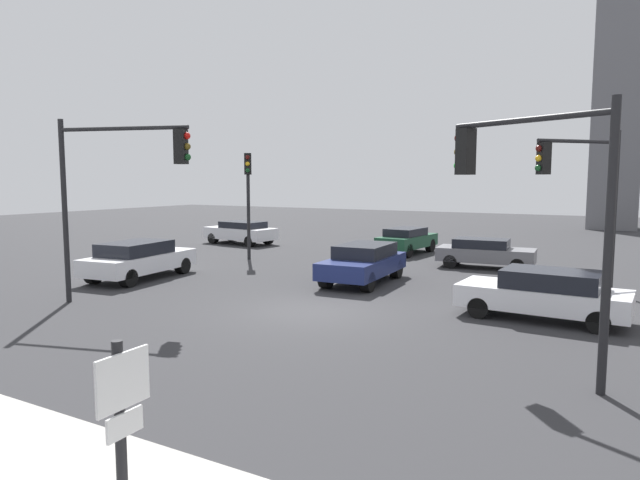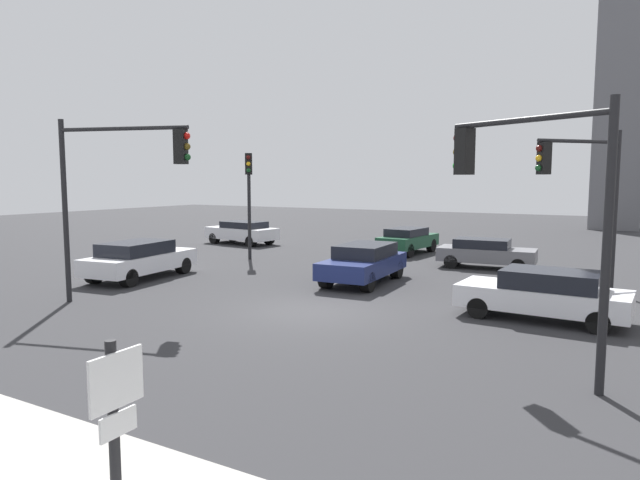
{
  "view_description": "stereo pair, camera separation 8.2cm",
  "coord_description": "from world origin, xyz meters",
  "px_view_note": "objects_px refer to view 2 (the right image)",
  "views": [
    {
      "loc": [
        8.11,
        -13.79,
        3.81
      ],
      "look_at": [
        -0.99,
        2.28,
        1.81
      ],
      "focal_mm": 31.55,
      "sensor_mm": 36.0,
      "label": 1
    },
    {
      "loc": [
        8.18,
        -13.75,
        3.81
      ],
      "look_at": [
        -0.99,
        2.28,
        1.81
      ],
      "focal_mm": 31.55,
      "sensor_mm": 36.0,
      "label": 2
    }
  ],
  "objects_px": {
    "car_3": "(408,240)",
    "car_6": "(242,232)",
    "traffic_light_1": "(528,184)",
    "car_5": "(485,252)",
    "car_2": "(364,262)",
    "car_4": "(544,294)",
    "car_1": "(139,259)",
    "traffic_light_0": "(249,186)",
    "traffic_light_2": "(119,173)",
    "direction_sign": "(116,438)",
    "traffic_light_3": "(581,181)"
  },
  "relations": [
    {
      "from": "direction_sign",
      "to": "traffic_light_2",
      "type": "height_order",
      "value": "traffic_light_2"
    },
    {
      "from": "direction_sign",
      "to": "car_3",
      "type": "height_order",
      "value": "direction_sign"
    },
    {
      "from": "traffic_light_2",
      "to": "car_2",
      "type": "distance_m",
      "value": 9.08
    },
    {
      "from": "traffic_light_2",
      "to": "direction_sign",
      "type": "bearing_deg",
      "value": -57.43
    },
    {
      "from": "traffic_light_0",
      "to": "traffic_light_2",
      "type": "relative_size",
      "value": 0.9
    },
    {
      "from": "traffic_light_1",
      "to": "traffic_light_3",
      "type": "bearing_deg",
      "value": -65.43
    },
    {
      "from": "traffic_light_1",
      "to": "car_5",
      "type": "height_order",
      "value": "traffic_light_1"
    },
    {
      "from": "traffic_light_3",
      "to": "car_1",
      "type": "bearing_deg",
      "value": -29.85
    },
    {
      "from": "traffic_light_2",
      "to": "car_2",
      "type": "height_order",
      "value": "traffic_light_2"
    },
    {
      "from": "car_4",
      "to": "car_5",
      "type": "relative_size",
      "value": 1.08
    },
    {
      "from": "car_1",
      "to": "car_5",
      "type": "bearing_deg",
      "value": -56.43
    },
    {
      "from": "car_3",
      "to": "car_4",
      "type": "height_order",
      "value": "car_4"
    },
    {
      "from": "traffic_light_2",
      "to": "traffic_light_3",
      "type": "xyz_separation_m",
      "value": [
        11.85,
        8.22,
        -0.25
      ]
    },
    {
      "from": "traffic_light_0",
      "to": "car_3",
      "type": "distance_m",
      "value": 8.59
    },
    {
      "from": "traffic_light_0",
      "to": "car_5",
      "type": "xyz_separation_m",
      "value": [
        10.42,
        2.9,
        -2.84
      ]
    },
    {
      "from": "traffic_light_3",
      "to": "car_4",
      "type": "xyz_separation_m",
      "value": [
        -0.45,
        -3.8,
        -3.04
      ]
    },
    {
      "from": "car_3",
      "to": "car_4",
      "type": "xyz_separation_m",
      "value": [
        8.16,
        -11.08,
        -0.01
      ]
    },
    {
      "from": "traffic_light_3",
      "to": "direction_sign",
      "type": "bearing_deg",
      "value": 34.87
    },
    {
      "from": "car_5",
      "to": "car_4",
      "type": "bearing_deg",
      "value": -71.44
    },
    {
      "from": "car_3",
      "to": "car_6",
      "type": "relative_size",
      "value": 0.92
    },
    {
      "from": "car_2",
      "to": "traffic_light_3",
      "type": "bearing_deg",
      "value": 96.4
    },
    {
      "from": "traffic_light_0",
      "to": "traffic_light_3",
      "type": "distance_m",
      "value": 14.53
    },
    {
      "from": "traffic_light_1",
      "to": "car_2",
      "type": "bearing_deg",
      "value": -19.83
    },
    {
      "from": "car_2",
      "to": "car_5",
      "type": "distance_m",
      "value": 6.49
    },
    {
      "from": "car_6",
      "to": "direction_sign",
      "type": "bearing_deg",
      "value": 131.59
    },
    {
      "from": "car_3",
      "to": "traffic_light_1",
      "type": "bearing_deg",
      "value": -146.46
    },
    {
      "from": "direction_sign",
      "to": "traffic_light_0",
      "type": "relative_size",
      "value": 0.45
    },
    {
      "from": "traffic_light_3",
      "to": "car_3",
      "type": "distance_m",
      "value": 11.67
    },
    {
      "from": "car_4",
      "to": "traffic_light_2",
      "type": "bearing_deg",
      "value": 23.77
    },
    {
      "from": "car_3",
      "to": "car_4",
      "type": "relative_size",
      "value": 0.93
    },
    {
      "from": "direction_sign",
      "to": "traffic_light_0",
      "type": "xyz_separation_m",
      "value": [
        -12.17,
        18.19,
        2.01
      ]
    },
    {
      "from": "car_3",
      "to": "car_2",
      "type": "bearing_deg",
      "value": -164.6
    },
    {
      "from": "traffic_light_1",
      "to": "car_2",
      "type": "height_order",
      "value": "traffic_light_1"
    },
    {
      "from": "direction_sign",
      "to": "car_2",
      "type": "relative_size",
      "value": 0.49
    },
    {
      "from": "car_1",
      "to": "car_4",
      "type": "distance_m",
      "value": 14.55
    },
    {
      "from": "car_5",
      "to": "traffic_light_0",
      "type": "bearing_deg",
      "value": -169.08
    },
    {
      "from": "traffic_light_2",
      "to": "traffic_light_0",
      "type": "bearing_deg",
      "value": 88.41
    },
    {
      "from": "car_3",
      "to": "car_6",
      "type": "xyz_separation_m",
      "value": [
        -10.13,
        -0.68,
        -0.0
      ]
    },
    {
      "from": "traffic_light_0",
      "to": "car_4",
      "type": "distance_m",
      "value": 15.25
    },
    {
      "from": "car_1",
      "to": "car_4",
      "type": "bearing_deg",
      "value": -92.9
    },
    {
      "from": "car_6",
      "to": "traffic_light_0",
      "type": "bearing_deg",
      "value": 136.97
    },
    {
      "from": "traffic_light_1",
      "to": "car_4",
      "type": "relative_size",
      "value": 1.17
    },
    {
      "from": "traffic_light_0",
      "to": "car_1",
      "type": "xyz_separation_m",
      "value": [
        -0.53,
        -6.32,
        -2.75
      ]
    },
    {
      "from": "direction_sign",
      "to": "car_4",
      "type": "bearing_deg",
      "value": 80.69
    },
    {
      "from": "car_5",
      "to": "direction_sign",
      "type": "bearing_deg",
      "value": -89.91
    },
    {
      "from": "direction_sign",
      "to": "car_6",
      "type": "height_order",
      "value": "direction_sign"
    },
    {
      "from": "traffic_light_0",
      "to": "car_3",
      "type": "height_order",
      "value": "traffic_light_0"
    },
    {
      "from": "direction_sign",
      "to": "traffic_light_1",
      "type": "distance_m",
      "value": 8.82
    },
    {
      "from": "traffic_light_0",
      "to": "car_2",
      "type": "relative_size",
      "value": 1.1
    },
    {
      "from": "direction_sign",
      "to": "car_6",
      "type": "relative_size",
      "value": 0.5
    }
  ]
}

